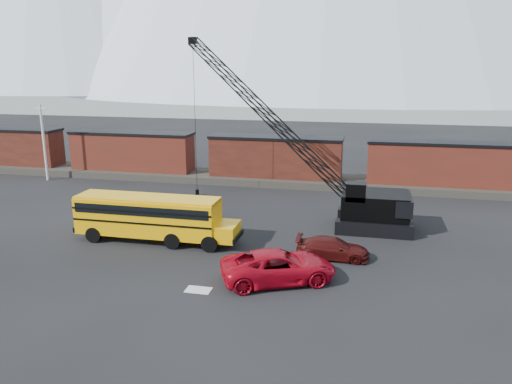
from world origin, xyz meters
The scene contains 12 objects.
ground centered at (0.00, 0.00, 0.00)m, with size 160.00×160.00×0.00m, color black.
gravel_berm centered at (0.00, 22.00, 0.35)m, with size 120.00×5.00×0.70m, color #433F37.
boxcar_west_far centered at (-32.00, 22.00, 2.76)m, with size 13.70×3.10×4.17m.
boxcar_west_near centered at (-16.00, 22.00, 2.76)m, with size 13.70×3.10×4.17m.
boxcar_mid centered at (0.00, 22.00, 2.76)m, with size 13.70×3.10×4.17m.
boxcar_east_near centered at (16.00, 22.00, 2.76)m, with size 13.70×3.10×4.17m.
utility_pole centered at (-24.00, 18.00, 4.15)m, with size 1.40×0.24×8.00m.
snow_patch centered at (0.50, -4.00, 0.01)m, with size 1.40×0.90×0.02m, color silver.
school_bus centered at (-5.10, 2.78, 1.79)m, with size 11.65×2.65×3.19m.
red_pickup centered at (4.57, -1.91, 0.91)m, with size 3.01×6.52×1.81m, color #B1081A.
maroon_suv centered at (7.33, 2.29, 0.67)m, with size 1.88×4.63×1.34m, color #400C0B.
crawler_crane centered at (1.08, 12.10, 8.06)m, with size 19.39×8.99×14.50m.
Camera 1 is at (9.06, -27.83, 12.02)m, focal length 35.00 mm.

